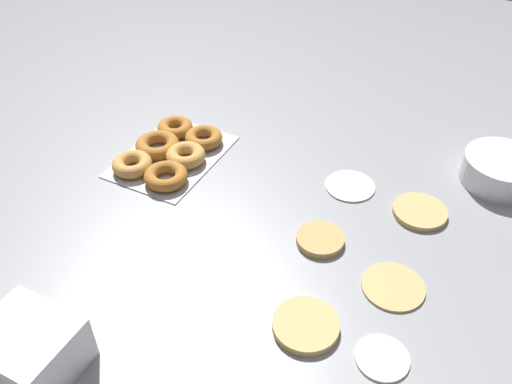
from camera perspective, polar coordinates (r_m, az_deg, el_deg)
name	(u,v)px	position (r m, az deg, el deg)	size (l,w,h in m)	color
ground_plane	(299,247)	(1.03, 4.52, -5.83)	(3.00, 3.00, 0.00)	gray
pancake_0	(350,185)	(1.17, 9.88, 0.70)	(0.11, 0.11, 0.01)	beige
pancake_1	(306,325)	(0.91, 5.26, -13.81)	(0.11, 0.11, 0.01)	tan
pancake_2	(320,239)	(1.04, 6.77, -4.98)	(0.09, 0.09, 0.01)	tan
pancake_3	(393,286)	(0.99, 14.26, -9.54)	(0.11, 0.11, 0.01)	tan
pancake_4	(420,212)	(1.14, 16.87, -2.00)	(0.11, 0.11, 0.01)	tan
pancake_5	(382,357)	(0.89, 13.16, -16.56)	(0.09, 0.09, 0.01)	silver
donut_tray	(170,152)	(1.25, -9.04, 4.20)	(0.28, 0.20, 0.04)	silver
batter_bowl	(501,170)	(1.27, 24.40, 2.13)	(0.16, 0.16, 0.06)	white
container_stack	(30,349)	(0.90, -22.70, -15.03)	(0.12, 0.14, 0.09)	white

